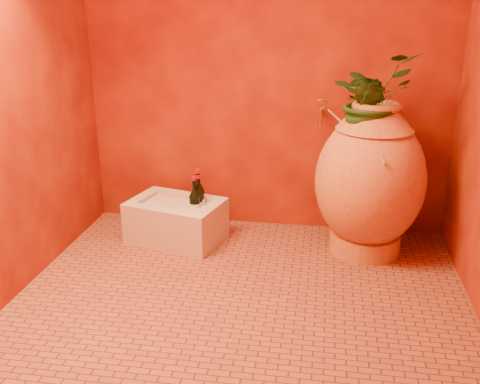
% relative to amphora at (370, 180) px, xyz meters
% --- Properties ---
extents(floor, '(2.50, 2.50, 0.00)m').
position_rel_amphora_xyz_m(floor, '(-0.70, -0.65, -0.49)').
color(floor, brown).
rests_on(floor, ground).
extents(wall_back, '(2.50, 0.02, 2.50)m').
position_rel_amphora_xyz_m(wall_back, '(-0.70, 0.35, 0.76)').
color(wall_back, '#610B05').
rests_on(wall_back, ground).
extents(wall_left, '(0.02, 2.00, 2.50)m').
position_rel_amphora_xyz_m(wall_left, '(-1.95, -0.65, 0.76)').
color(wall_left, '#610B05').
rests_on(wall_left, ground).
extents(amphora, '(0.88, 0.88, 0.98)m').
position_rel_amphora_xyz_m(amphora, '(0.00, 0.00, 0.00)').
color(amphora, '#C97E38').
rests_on(amphora, floor).
extents(stone_basin, '(0.69, 0.56, 0.28)m').
position_rel_amphora_xyz_m(stone_basin, '(-1.26, -0.04, -0.35)').
color(stone_basin, '#BFB59F').
rests_on(stone_basin, floor).
extents(wine_bottle_a, '(0.08, 0.08, 0.31)m').
position_rel_amphora_xyz_m(wine_bottle_a, '(-1.13, -0.04, -0.22)').
color(wine_bottle_a, black).
rests_on(wine_bottle_a, stone_basin).
extents(wine_bottle_b, '(0.08, 0.08, 0.34)m').
position_rel_amphora_xyz_m(wine_bottle_b, '(-1.11, 0.01, -0.21)').
color(wine_bottle_b, black).
rests_on(wine_bottle_b, stone_basin).
extents(wine_bottle_c, '(0.08, 0.08, 0.31)m').
position_rel_amphora_xyz_m(wine_bottle_c, '(-1.11, 0.01, -0.22)').
color(wine_bottle_c, black).
rests_on(wine_bottle_c, stone_basin).
extents(wall_tap, '(0.07, 0.15, 0.17)m').
position_rel_amphora_xyz_m(wall_tap, '(-0.33, 0.27, 0.38)').
color(wall_tap, olive).
rests_on(wall_tap, wall_back).
extents(plant_main, '(0.65, 0.65, 0.55)m').
position_rel_amphora_xyz_m(plant_main, '(-0.03, 0.02, 0.51)').
color(plant_main, '#184317').
rests_on(plant_main, amphora).
extents(plant_side, '(0.29, 0.27, 0.42)m').
position_rel_amphora_xyz_m(plant_side, '(-0.07, -0.07, 0.45)').
color(plant_side, '#184317').
rests_on(plant_side, amphora).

